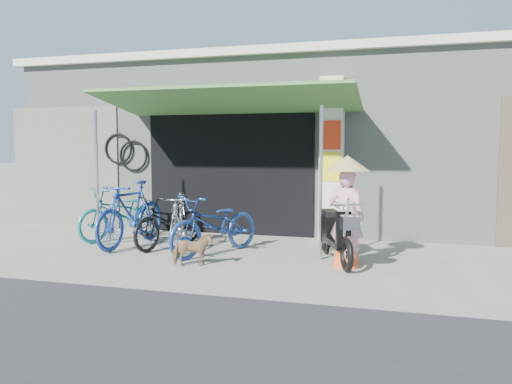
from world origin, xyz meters
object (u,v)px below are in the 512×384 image
(bike_silver, at_px, (179,221))
(moped, at_px, (335,233))
(bike_teal, at_px, (122,213))
(nun, at_px, (347,211))
(bike_navy, at_px, (216,224))
(street_dog, at_px, (192,250))
(bike_blue, at_px, (131,214))
(bike_black, at_px, (171,221))

(bike_silver, bearing_deg, moped, -20.98)
(bike_teal, height_order, nun, nun)
(bike_navy, distance_m, moped, 1.92)
(bike_teal, xyz_separation_m, bike_navy, (2.18, -0.81, -0.00))
(bike_navy, xyz_separation_m, street_dog, (-0.04, -0.87, -0.25))
(bike_silver, xyz_separation_m, bike_navy, (0.78, -0.29, 0.02))
(street_dog, bearing_deg, bike_navy, -26.44)
(moped, bearing_deg, street_dog, -177.73)
(street_dog, relative_size, nun, 0.36)
(moped, distance_m, nun, 0.51)
(bike_blue, xyz_separation_m, nun, (3.77, -0.52, 0.24))
(bike_teal, relative_size, moped, 1.16)
(nun, bearing_deg, bike_silver, 5.14)
(bike_teal, distance_m, street_dog, 2.73)
(moped, xyz_separation_m, nun, (0.20, -0.28, 0.38))
(street_dog, bearing_deg, bike_blue, 31.86)
(moped, relative_size, nun, 1.00)
(bike_teal, height_order, moped, bike_teal)
(bike_teal, relative_size, bike_black, 1.08)
(bike_black, xyz_separation_m, bike_silver, (0.19, -0.08, 0.02))
(bike_blue, xyz_separation_m, bike_silver, (0.88, 0.06, -0.10))
(bike_silver, bearing_deg, bike_black, 144.31)
(street_dog, bearing_deg, nun, -98.69)
(bike_black, height_order, bike_navy, bike_navy)
(bike_navy, bearing_deg, bike_blue, -161.45)
(bike_silver, distance_m, moped, 2.71)
(bike_blue, height_order, bike_silver, bike_blue)
(moped, bearing_deg, bike_blue, 154.67)
(bike_teal, bearing_deg, nun, 8.89)
(bike_silver, distance_m, bike_navy, 0.83)
(bike_black, bearing_deg, bike_silver, -5.52)
(bike_blue, xyz_separation_m, street_dog, (1.62, -1.10, -0.33))
(bike_black, distance_m, moped, 2.91)
(bike_blue, bearing_deg, street_dog, -27.68)
(bike_black, bearing_deg, bike_blue, -153.21)
(street_dog, xyz_separation_m, nun, (2.16, 0.58, 0.57))
(bike_teal, distance_m, bike_black, 1.29)
(bike_blue, distance_m, bike_black, 0.71)
(bike_blue, distance_m, street_dog, 1.98)
(bike_blue, relative_size, bike_black, 1.09)
(bike_silver, height_order, nun, nun)
(bike_blue, relative_size, bike_silver, 1.20)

